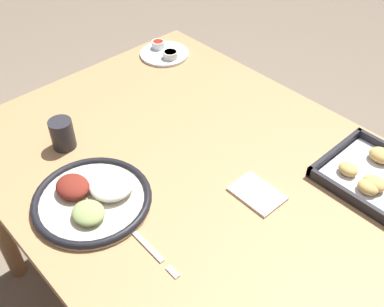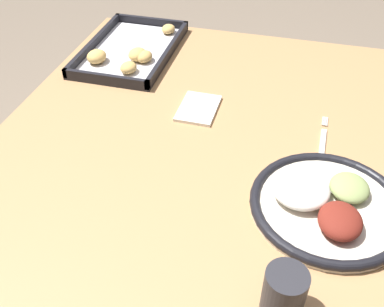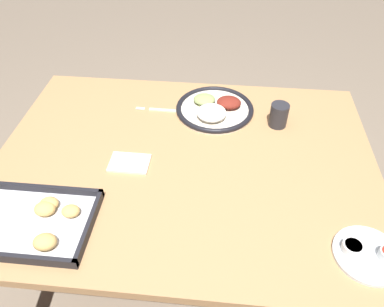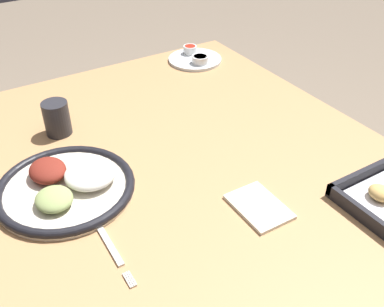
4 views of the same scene
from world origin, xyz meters
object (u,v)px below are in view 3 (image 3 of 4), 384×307
object	(u,v)px
saucer_plate	(368,253)
napkin	(130,163)
dinner_plate	(215,108)
baking_tray	(29,220)
fork	(165,110)
drinking_cup	(279,115)

from	to	relation	value
saucer_plate	napkin	xyz separation A→B (m)	(0.69, -0.28, -0.01)
dinner_plate	baking_tray	size ratio (longest dim) A/B	0.77
fork	baking_tray	distance (m)	0.64
fork	saucer_plate	distance (m)	0.85
saucer_plate	baking_tray	bearing A→B (deg)	-0.88
fork	saucer_plate	xyz separation A→B (m)	(-0.62, 0.58, 0.01)
baking_tray	napkin	bearing A→B (deg)	-130.43
dinner_plate	napkin	size ratio (longest dim) A/B	2.28
drinking_cup	napkin	bearing A→B (deg)	27.54
saucer_plate	baking_tray	size ratio (longest dim) A/B	0.46
fork	napkin	size ratio (longest dim) A/B	1.55
saucer_plate	baking_tray	xyz separation A→B (m)	(0.91, -0.01, 0.00)
dinner_plate	fork	size ratio (longest dim) A/B	1.47
drinking_cup	fork	bearing A→B (deg)	-6.10
fork	baking_tray	bearing A→B (deg)	64.13
saucer_plate	drinking_cup	distance (m)	0.57
drinking_cup	napkin	distance (m)	0.56
fork	baking_tray	xyz separation A→B (m)	(0.29, 0.57, 0.01)
fork	napkin	bearing A→B (deg)	78.73
saucer_plate	fork	bearing A→B (deg)	-43.06
dinner_plate	drinking_cup	bearing A→B (deg)	165.82
dinner_plate	saucer_plate	xyz separation A→B (m)	(-0.43, 0.59, -0.00)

